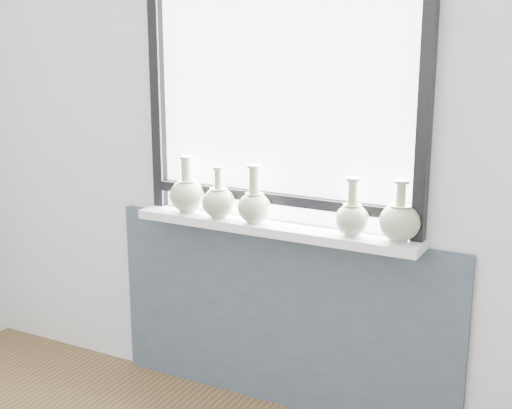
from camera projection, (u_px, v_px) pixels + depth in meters
The scene contains 9 objects.
back_wall at pixel (284, 129), 3.09m from camera, with size 3.60×0.02×2.60m, color silver.
apron_panel at pixel (279, 318), 3.27m from camera, with size 1.70×0.03×0.86m, color #434D5F.
windowsill at pixel (273, 228), 3.11m from camera, with size 1.32×0.18×0.04m, color white.
window at pixel (281, 97), 3.02m from camera, with size 1.30×0.06×1.05m.
vase_a at pixel (187, 193), 3.28m from camera, with size 0.16×0.16×0.26m.
vase_b at pixel (219, 201), 3.18m from camera, with size 0.15×0.15×0.23m.
vase_c at pixel (254, 204), 3.09m from camera, with size 0.15×0.15×0.26m.
vase_d at pixel (352, 217), 2.91m from camera, with size 0.14×0.14×0.24m.
vase_e at pixel (400, 221), 2.83m from camera, with size 0.17×0.17×0.25m.
Camera 1 is at (1.33, -0.96, 1.73)m, focal length 50.00 mm.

